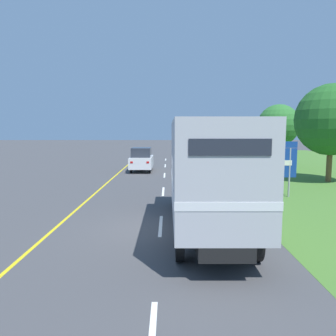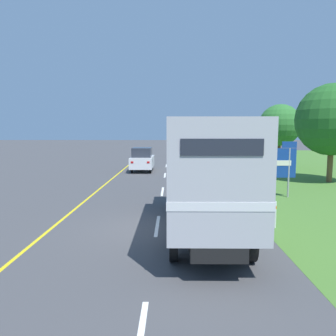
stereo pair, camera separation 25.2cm
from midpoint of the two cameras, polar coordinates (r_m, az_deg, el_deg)
ground_plane at (r=11.64m, az=-2.07°, el=-10.52°), size 200.00×200.00×0.00m
edge_line_yellow at (r=25.80m, az=-9.23°, el=-1.07°), size 0.12×60.49×0.01m
centre_dash_near at (r=12.01m, az=-2.00°, el=-9.95°), size 0.12×2.60×0.01m
centre_dash_mid_a at (r=18.43m, az=-1.32°, el=-4.08°), size 0.12×2.60×0.01m
centre_dash_mid_b at (r=24.94m, az=-1.00°, el=-1.25°), size 0.12×2.60×0.01m
centre_dash_far at (r=31.49m, az=-0.81°, el=0.40°), size 0.12×2.60×0.01m
centre_dash_farthest at (r=38.06m, az=-0.69°, el=1.49°), size 0.12×2.60×0.01m
horse_trailer_truck at (r=10.95m, az=6.11°, el=-0.61°), size 2.36×8.47×3.71m
lead_car_white at (r=27.34m, az=-4.98°, el=1.50°), size 1.80×3.86×1.97m
highway_sign at (r=17.50m, az=17.63°, el=0.78°), size 2.29×0.09×2.85m
roadside_tree_near at (r=24.02m, az=26.24°, el=7.54°), size 4.69×4.69×6.44m
roadside_tree_mid at (r=31.19m, az=18.36°, el=7.08°), size 3.72×3.72×5.72m
roadside_tree_far at (r=39.82m, az=11.86°, el=6.41°), size 2.98×2.98×4.87m
delineator_post at (r=12.21m, az=18.01°, el=-7.55°), size 0.08×0.08×0.95m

